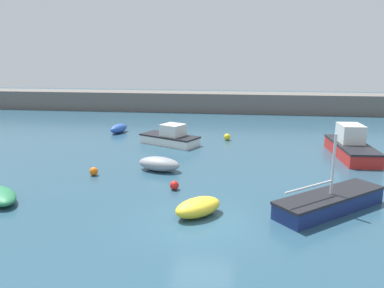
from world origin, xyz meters
The scene contains 11 objects.
ground_plane centered at (0.00, 0.00, -0.10)m, with size 120.00×120.00×0.20m, color #284C60.
harbor_breakwater centered at (0.00, 31.68, 1.13)m, with size 63.46×3.83×2.27m, color #66605B.
fishing_dinghy_green centered at (-0.26, 0.71, 0.40)m, with size 2.42×2.41×0.80m.
sailboat_twin_hulled centered at (5.47, 2.05, 0.41)m, with size 5.42×4.89×3.48m.
cabin_cruiser_white centered at (8.89, 11.77, 0.73)m, with size 2.35×6.12×2.15m.
motorboat_with_cabin centered at (-3.94, 13.59, 0.56)m, with size 4.96×3.77×1.60m.
rowboat_blue_near centered at (-3.34, 6.83, 0.42)m, with size 2.83×1.85×0.83m.
dinghy_near_pier centered at (-9.33, 17.31, 0.39)m, with size 1.47×2.37×0.78m.
mooring_buoy_red centered at (-1.85, 3.74, 0.23)m, with size 0.47×0.47×0.47m, color red.
mooring_buoy_yellow centered at (0.35, 15.59, 0.27)m, with size 0.54×0.54×0.54m, color yellow.
mooring_buoy_orange centered at (-6.86, 5.43, 0.24)m, with size 0.48×0.48×0.48m, color orange.
Camera 1 is at (1.47, -14.14, 6.75)m, focal length 35.00 mm.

